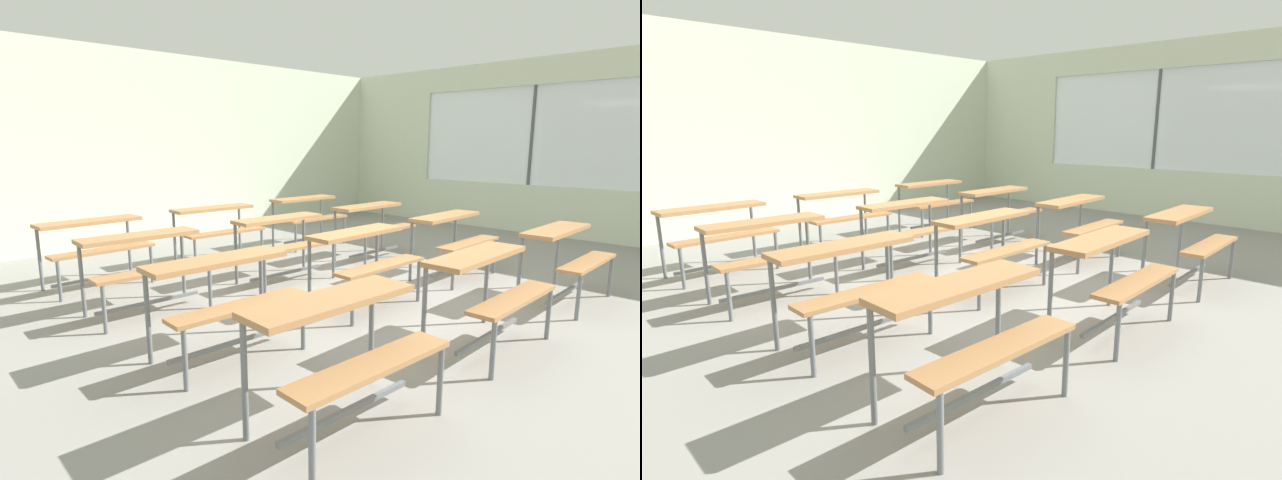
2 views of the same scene
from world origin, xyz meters
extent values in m
cube|color=gray|center=(0.00, 0.00, -0.03)|extent=(10.00, 9.00, 0.05)
cube|color=beige|center=(0.00, 4.50, 1.50)|extent=(10.00, 0.12, 3.00)
cube|color=beige|center=(5.00, 0.00, 0.42)|extent=(0.12, 9.00, 0.85)
cube|color=beige|center=(5.00, 0.00, 2.77)|extent=(0.12, 9.00, 0.45)
cube|color=beige|center=(5.00, 3.55, 1.70)|extent=(0.12, 1.90, 1.70)
cube|color=white|center=(5.00, 0.50, 1.70)|extent=(0.02, 4.20, 1.70)
cube|color=#4C5156|center=(5.00, 0.50, 1.70)|extent=(0.06, 0.05, 1.70)
cube|color=#A87547|center=(-1.89, -1.41, 0.72)|extent=(1.11, 0.36, 0.04)
cube|color=#A87547|center=(-1.90, -1.73, 0.44)|extent=(1.11, 0.26, 0.03)
cylinder|color=slate|center=(-2.38, -1.25, 0.36)|extent=(0.04, 0.04, 0.72)
cylinder|color=slate|center=(-1.38, -1.29, 0.36)|extent=(0.04, 0.04, 0.72)
cylinder|color=slate|center=(-2.40, -1.80, 0.22)|extent=(0.04, 0.04, 0.44)
cylinder|color=slate|center=(-1.40, -1.83, 0.22)|extent=(0.04, 0.04, 0.44)
cube|color=slate|center=(-1.89, -1.55, 0.10)|extent=(1.00, 0.07, 0.03)
cube|color=#A87547|center=(-0.27, -1.41, 0.72)|extent=(1.11, 0.35, 0.04)
cube|color=#A87547|center=(-0.26, -1.73, 0.44)|extent=(1.11, 0.25, 0.03)
cylinder|color=slate|center=(-0.77, -1.29, 0.36)|extent=(0.04, 0.04, 0.72)
cylinder|color=slate|center=(0.22, -1.26, 0.36)|extent=(0.04, 0.04, 0.72)
cylinder|color=slate|center=(-0.76, -1.84, 0.22)|extent=(0.04, 0.04, 0.44)
cylinder|color=slate|center=(0.24, -1.81, 0.22)|extent=(0.04, 0.04, 0.44)
cube|color=slate|center=(-0.27, -1.55, 0.10)|extent=(1.00, 0.06, 0.03)
cube|color=#A87547|center=(1.37, -1.39, 0.72)|extent=(1.11, 0.35, 0.04)
cube|color=#A87547|center=(1.38, -1.71, 0.44)|extent=(1.11, 0.25, 0.03)
cylinder|color=slate|center=(0.87, -1.26, 0.36)|extent=(0.04, 0.04, 0.72)
cylinder|color=slate|center=(1.87, -1.24, 0.36)|extent=(0.04, 0.04, 0.72)
cylinder|color=slate|center=(0.89, -1.81, 0.22)|extent=(0.04, 0.04, 0.44)
cylinder|color=slate|center=(1.89, -1.78, 0.22)|extent=(0.04, 0.04, 0.44)
cube|color=slate|center=(1.38, -1.53, 0.10)|extent=(1.00, 0.06, 0.03)
cube|color=#A87547|center=(-1.83, -0.14, 0.72)|extent=(1.11, 0.35, 0.04)
cube|color=#A87547|center=(-1.84, -0.46, 0.44)|extent=(1.11, 0.25, 0.03)
cylinder|color=slate|center=(-2.32, 0.02, 0.36)|extent=(0.04, 0.04, 0.72)
cylinder|color=slate|center=(-1.32, -0.01, 0.36)|extent=(0.04, 0.04, 0.72)
cylinder|color=slate|center=(-2.34, -0.53, 0.22)|extent=(0.04, 0.04, 0.44)
cylinder|color=slate|center=(-1.34, -0.56, 0.22)|extent=(0.04, 0.04, 0.44)
cube|color=slate|center=(-1.83, -0.28, 0.10)|extent=(1.00, 0.06, 0.03)
cube|color=#A87547|center=(-0.20, -0.08, 0.72)|extent=(1.10, 0.33, 0.04)
cube|color=#A87547|center=(-0.19, -0.40, 0.44)|extent=(1.10, 0.23, 0.03)
cylinder|color=slate|center=(-0.70, 0.06, 0.36)|extent=(0.04, 0.04, 0.72)
cylinder|color=slate|center=(0.30, 0.07, 0.36)|extent=(0.04, 0.04, 0.72)
cylinder|color=slate|center=(-0.69, -0.49, 0.22)|extent=(0.04, 0.04, 0.44)
cylinder|color=slate|center=(0.31, -0.48, 0.22)|extent=(0.04, 0.04, 0.44)
cube|color=slate|center=(-0.20, -0.22, 0.10)|extent=(1.00, 0.04, 0.03)
cube|color=#A87547|center=(1.39, -0.09, 0.72)|extent=(1.11, 0.36, 0.04)
cube|color=#A87547|center=(1.40, -0.41, 0.44)|extent=(1.11, 0.26, 0.03)
cylinder|color=slate|center=(0.88, 0.03, 0.36)|extent=(0.04, 0.04, 0.72)
cylinder|color=slate|center=(1.88, 0.06, 0.36)|extent=(0.04, 0.04, 0.72)
cylinder|color=slate|center=(0.90, -0.52, 0.22)|extent=(0.04, 0.04, 0.44)
cylinder|color=slate|center=(1.90, -0.49, 0.22)|extent=(0.04, 0.04, 0.44)
cube|color=slate|center=(1.39, -0.23, 0.10)|extent=(1.00, 0.06, 0.03)
cube|color=#A87547|center=(-1.82, 1.22, 0.72)|extent=(1.11, 0.36, 0.04)
cube|color=#A87547|center=(-1.83, 0.90, 0.44)|extent=(1.11, 0.26, 0.03)
cylinder|color=slate|center=(-2.31, 1.38, 0.36)|extent=(0.04, 0.04, 0.72)
cylinder|color=slate|center=(-1.31, 1.35, 0.36)|extent=(0.04, 0.04, 0.72)
cylinder|color=slate|center=(-2.33, 0.83, 0.22)|extent=(0.04, 0.04, 0.44)
cylinder|color=slate|center=(-1.33, 0.80, 0.22)|extent=(0.04, 0.04, 0.44)
cube|color=slate|center=(-1.82, 1.08, 0.10)|extent=(1.00, 0.07, 0.03)
cube|color=#A87547|center=(-0.17, 1.16, 0.72)|extent=(1.11, 0.36, 0.04)
cube|color=#A87547|center=(-0.19, 0.84, 0.44)|extent=(1.11, 0.26, 0.03)
cylinder|color=slate|center=(-0.67, 1.32, 0.36)|extent=(0.04, 0.04, 0.72)
cylinder|color=slate|center=(0.33, 1.28, 0.36)|extent=(0.04, 0.04, 0.72)
cylinder|color=slate|center=(-0.69, 0.77, 0.22)|extent=(0.04, 0.04, 0.44)
cylinder|color=slate|center=(0.31, 0.73, 0.22)|extent=(0.04, 0.04, 0.44)
cube|color=slate|center=(-0.18, 1.02, 0.10)|extent=(1.00, 0.07, 0.03)
cube|color=#A87547|center=(1.44, 1.18, 0.72)|extent=(1.10, 0.33, 0.04)
cube|color=#A87547|center=(1.44, 0.86, 0.44)|extent=(1.10, 0.23, 0.03)
cylinder|color=slate|center=(0.94, 1.33, 0.36)|extent=(0.04, 0.04, 0.72)
cylinder|color=slate|center=(1.94, 1.32, 0.36)|extent=(0.04, 0.04, 0.72)
cylinder|color=slate|center=(0.94, 0.78, 0.22)|extent=(0.04, 0.04, 0.44)
cylinder|color=slate|center=(1.94, 0.77, 0.22)|extent=(0.04, 0.04, 0.44)
cube|color=slate|center=(1.44, 1.04, 0.10)|extent=(1.00, 0.04, 0.03)
cube|color=#A87547|center=(-1.84, 2.46, 0.72)|extent=(1.11, 0.36, 0.04)
cube|color=#A87547|center=(-1.83, 2.14, 0.44)|extent=(1.11, 0.26, 0.03)
cylinder|color=slate|center=(-2.34, 2.58, 0.36)|extent=(0.04, 0.04, 0.72)
cylinder|color=slate|center=(-1.34, 2.61, 0.36)|extent=(0.04, 0.04, 0.72)
cylinder|color=slate|center=(-2.32, 2.03, 0.22)|extent=(0.04, 0.04, 0.44)
cylinder|color=slate|center=(-1.32, 2.06, 0.22)|extent=(0.04, 0.04, 0.44)
cube|color=slate|center=(-1.83, 2.32, 0.10)|extent=(1.00, 0.06, 0.03)
cube|color=#A87547|center=(-0.23, 2.48, 0.72)|extent=(1.11, 0.36, 0.04)
cube|color=#A87547|center=(-0.24, 2.16, 0.44)|extent=(1.11, 0.26, 0.03)
cylinder|color=slate|center=(-0.72, 2.64, 0.36)|extent=(0.04, 0.04, 0.72)
cylinder|color=slate|center=(0.28, 2.60, 0.36)|extent=(0.04, 0.04, 0.72)
cylinder|color=slate|center=(-0.74, 2.09, 0.22)|extent=(0.04, 0.04, 0.44)
cylinder|color=slate|center=(0.26, 2.05, 0.22)|extent=(0.04, 0.04, 0.44)
cube|color=slate|center=(-0.23, 2.34, 0.10)|extent=(1.00, 0.07, 0.03)
cube|color=#A87547|center=(1.43, 2.50, 0.72)|extent=(1.11, 0.36, 0.04)
cube|color=#A87547|center=(1.42, 2.18, 0.44)|extent=(1.11, 0.26, 0.03)
cylinder|color=slate|center=(0.94, 2.65, 0.36)|extent=(0.04, 0.04, 0.72)
cylinder|color=slate|center=(1.94, 2.62, 0.36)|extent=(0.04, 0.04, 0.72)
cylinder|color=slate|center=(0.92, 2.10, 0.22)|extent=(0.04, 0.04, 0.44)
cylinder|color=slate|center=(1.92, 2.07, 0.22)|extent=(0.04, 0.04, 0.44)
cube|color=slate|center=(1.43, 2.36, 0.10)|extent=(1.00, 0.07, 0.03)
camera|label=1|loc=(-3.80, -3.30, 1.60)|focal=28.00mm
camera|label=2|loc=(-3.80, -3.30, 1.60)|focal=28.00mm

